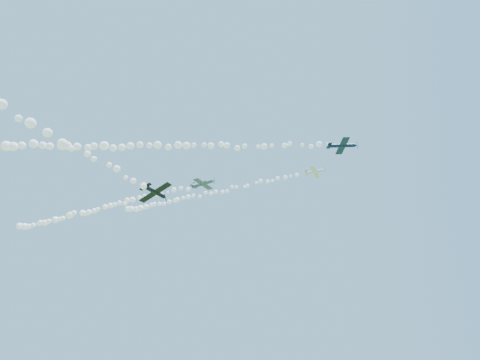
% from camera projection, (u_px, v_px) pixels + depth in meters
% --- Properties ---
extents(plane_white, '(6.42, 6.77, 1.94)m').
position_uv_depth(plane_white, '(315.00, 172.00, 117.08)').
color(plane_white, white).
extents(smoke_trail_white, '(66.52, 16.89, 2.77)m').
position_uv_depth(smoke_trail_white, '(207.00, 193.00, 130.78)').
color(smoke_trail_white, white).
extents(plane_navy, '(7.48, 7.92, 2.07)m').
position_uv_depth(plane_navy, '(342.00, 146.00, 93.39)').
color(plane_navy, '#0B1632').
extents(smoke_trail_navy, '(75.45, 19.18, 2.92)m').
position_uv_depth(smoke_trail_navy, '(167.00, 146.00, 93.10)').
color(smoke_trail_navy, white).
extents(plane_grey, '(6.95, 7.37, 1.86)m').
position_uv_depth(plane_grey, '(203.00, 184.00, 101.64)').
color(plane_grey, '#3E465A').
extents(smoke_trail_grey, '(66.43, 19.59, 3.15)m').
position_uv_depth(smoke_trail_grey, '(97.00, 209.00, 116.57)').
color(smoke_trail_grey, white).
extents(plane_black, '(7.71, 7.63, 2.91)m').
position_uv_depth(plane_black, '(155.00, 192.00, 87.21)').
color(plane_black, black).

